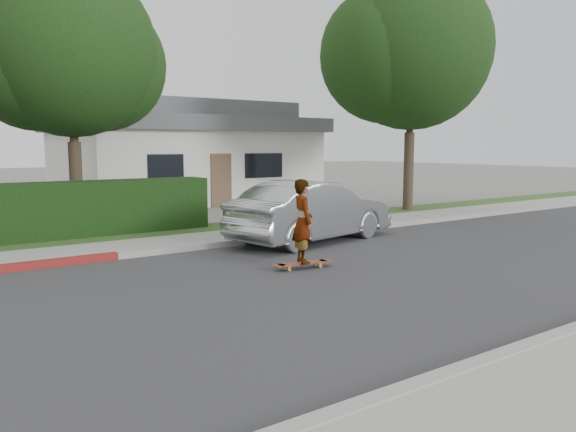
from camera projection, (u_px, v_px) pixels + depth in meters
name	position (u px, v px, depth m)	size (l,w,h in m)	color
ground	(142.00, 314.00, 8.05)	(120.00, 120.00, 0.00)	slate
road	(142.00, 314.00, 8.05)	(60.00, 8.00, 0.01)	#2D2D30
curb_near	(319.00, 425.00, 4.72)	(60.00, 0.20, 0.15)	#9E9E99
curb_far	(68.00, 262.00, 11.36)	(60.00, 0.20, 0.15)	#9E9E99
sidewalk_far	(57.00, 255.00, 12.10)	(60.00, 1.60, 0.12)	gray
planting_strip	(41.00, 245.00, 13.39)	(60.00, 1.60, 0.10)	#2D4C1E
tree_center	(68.00, 56.00, 15.74)	(5.66, 4.84, 7.44)	#33261C
tree_right	(407.00, 55.00, 19.91)	(6.32, 5.60, 8.56)	#33261C
house	(182.00, 153.00, 25.33)	(10.60, 8.60, 4.30)	beige
skateboard	(303.00, 263.00, 11.00)	(1.30, 0.45, 0.12)	#BA7233
skateboarder	(303.00, 221.00, 10.90)	(0.60, 0.39, 1.64)	white
car_silver	(313.00, 211.00, 14.08)	(1.64, 4.69, 1.55)	#A4A7AB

